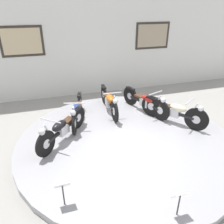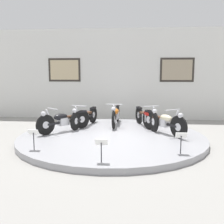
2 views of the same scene
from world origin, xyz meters
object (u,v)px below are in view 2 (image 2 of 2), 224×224
Objects in this scene: motorcycle_black at (63,120)px; info_placard_front_right at (181,138)px; motorcycle_blue at (84,116)px; motorcycle_orange at (116,114)px; info_placard_front_centre at (101,145)px; motorcycle_red at (146,116)px; motorcycle_cream at (164,121)px; info_placard_front_left at (34,135)px.

motorcycle_black reaches higher than info_placard_front_right.
motorcycle_blue is 3.70× the size of info_placard_front_right.
motorcycle_orange is 3.64m from info_placard_front_right.
info_placard_front_centre is 1.90m from info_placard_front_right.
motorcycle_blue is at bearing -179.92° from motorcycle_red.
motorcycle_blue is at bearing 134.71° from info_placard_front_right.
motorcycle_cream is (2.62, -0.86, 0.02)m from motorcycle_blue.
motorcycle_orange is at bearing 38.03° from motorcycle_black.
info_placard_front_right is (3.48, 0.00, 0.00)m from info_placard_front_left.
motorcycle_orange is 3.90× the size of info_placard_front_right.
motorcycle_black is 1.98m from info_placard_front_left.
motorcycle_blue is 3.99m from info_placard_front_right.
motorcycle_blue is at bearing 76.53° from info_placard_front_left.
motorcycle_orange is at bearing 161.68° from motorcycle_red.
info_placard_front_left is (-1.74, -3.19, -0.02)m from motorcycle_orange.
info_placard_front_centre is (1.74, -0.75, 0.00)m from info_placard_front_left.
info_placard_front_centre is (1.06, -3.58, -0.00)m from motorcycle_blue.
info_placard_front_left is 1.00× the size of info_placard_front_right.
motorcycle_cream is (1.56, -1.22, 0.00)m from motorcycle_orange.
motorcycle_red is at bearing 103.41° from info_placard_front_right.
info_placard_front_centre is (1.56, -2.72, -0.01)m from motorcycle_black.
motorcycle_black is at bearing -141.97° from motorcycle_orange.
motorcycle_cream is at bearing -38.09° from motorcycle_orange.
motorcycle_red is 3.69× the size of info_placard_front_centre.
info_placard_front_right is (1.74, -3.19, -0.02)m from motorcycle_orange.
motorcycle_blue is 3.70× the size of info_placard_front_centre.
info_placard_front_right is at bearing -45.29° from motorcycle_blue.
motorcycle_black is 2.97× the size of info_placard_front_right.
motorcycle_orange is 3.90× the size of info_placard_front_left.
motorcycle_red reaches higher than motorcycle_blue.
motorcycle_cream reaches higher than motorcycle_red.
motorcycle_red is 3.69× the size of info_placard_front_left.
info_placard_front_left is at bearing -95.31° from motorcycle_black.
motorcycle_orange reaches higher than motorcycle_blue.
motorcycle_cream reaches higher than motorcycle_blue.
info_placard_front_left is 1.90m from info_placard_front_centre.
motorcycle_orange is 3.90× the size of info_placard_front_centre.
motorcycle_blue is 2.91m from info_placard_front_left.
info_placard_front_centre is at bearing -119.74° from motorcycle_cream.
motorcycle_cream is (3.11, -0.00, 0.01)m from motorcycle_black.
info_placard_front_centre is (-1.07, -3.58, -0.02)m from motorcycle_red.
motorcycle_orange is (1.06, 0.36, 0.02)m from motorcycle_blue.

